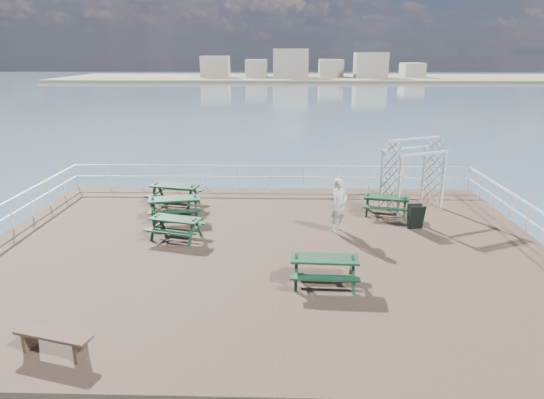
{
  "coord_description": "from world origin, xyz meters",
  "views": [
    {
      "loc": [
        0.64,
        -14.29,
        5.96
      ],
      "look_at": [
        0.2,
        1.61,
        1.1
      ],
      "focal_mm": 32.0,
      "sensor_mm": 36.0,
      "label": 1
    }
  ],
  "objects": [
    {
      "name": "picnic_table_c",
      "position": [
        4.49,
        3.37,
        0.52
      ],
      "size": [
        1.91,
        1.67,
        0.81
      ],
      "rotation": [
        0.0,
        0.0,
        -0.22
      ],
      "color": "#133621",
      "rests_on": "ground"
    },
    {
      "name": "picnic_table_b",
      "position": [
        -3.45,
        2.69,
        0.58
      ],
      "size": [
        2.13,
        1.86,
        0.9
      ],
      "rotation": [
        0.0,
        0.0,
        0.21
      ],
      "color": "#133621",
      "rests_on": "ground"
    },
    {
      "name": "ground",
      "position": [
        0.0,
        0.0,
        -0.15
      ],
      "size": [
        18.0,
        14.0,
        0.3
      ],
      "primitive_type": "cube",
      "color": "brown",
      "rests_on": "ground"
    },
    {
      "name": "sandwich_board",
      "position": [
        5.22,
        1.83,
        0.43
      ],
      "size": [
        0.59,
        0.47,
        0.89
      ],
      "rotation": [
        0.0,
        0.0,
        0.13
      ],
      "color": "black",
      "rests_on": "ground"
    },
    {
      "name": "sea_backdrop",
      "position": [
        12.54,
        134.07,
        -0.51
      ],
      "size": [
        300.0,
        300.0,
        9.2
      ],
      "color": "#3C5365",
      "rests_on": "ground"
    },
    {
      "name": "flat_bench_near",
      "position": [
        -4.06,
        -5.8,
        0.36
      ],
      "size": [
        1.72,
        0.83,
        0.48
      ],
      "rotation": [
        0.0,
        0.0,
        -0.27
      ],
      "color": "brown",
      "rests_on": "ground"
    },
    {
      "name": "picnic_table_e",
      "position": [
        1.7,
        -2.49,
        0.55
      ],
      "size": [
        1.84,
        1.51,
        0.87
      ],
      "rotation": [
        0.0,
        0.0,
        -0.04
      ],
      "color": "#133621",
      "rests_on": "ground"
    },
    {
      "name": "trellis_arbor",
      "position": [
        5.64,
        4.26,
        1.25
      ],
      "size": [
        2.56,
        2.05,
        2.82
      ],
      "rotation": [
        0.0,
        0.0,
        0.44
      ],
      "color": "silver",
      "rests_on": "ground"
    },
    {
      "name": "picnic_table_a",
      "position": [
        -3.82,
        4.42,
        0.59
      ],
      "size": [
        2.2,
        1.92,
        0.92
      ],
      "rotation": [
        0.0,
        0.0,
        -0.23
      ],
      "color": "#133621",
      "rests_on": "ground"
    },
    {
      "name": "picnic_table_d",
      "position": [
        -2.96,
        0.71,
        0.51
      ],
      "size": [
        1.95,
        1.73,
        0.8
      ],
      "rotation": [
        0.0,
        0.0,
        -0.27
      ],
      "color": "#133621",
      "rests_on": "ground"
    },
    {
      "name": "person",
      "position": [
        2.49,
        1.52,
        0.94
      ],
      "size": [
        0.82,
        0.77,
        1.88
      ],
      "primitive_type": "imported",
      "rotation": [
        0.0,
        0.0,
        0.66
      ],
      "color": "silver",
      "rests_on": "ground"
    },
    {
      "name": "railing",
      "position": [
        -0.07,
        2.57,
        0.87
      ],
      "size": [
        17.77,
        13.76,
        1.1
      ],
      "color": "silver",
      "rests_on": "ground"
    }
  ]
}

